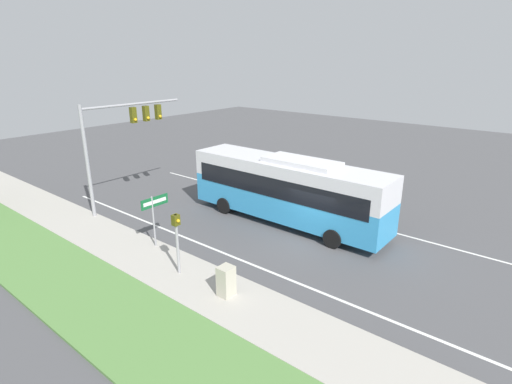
% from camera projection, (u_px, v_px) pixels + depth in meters
% --- Properties ---
extents(ground_plane, '(80.00, 80.00, 0.00)m').
position_uv_depth(ground_plane, '(309.00, 241.00, 19.65)').
color(ground_plane, '#4C4C4F').
extents(sidewalk, '(2.80, 80.00, 0.12)m').
position_uv_depth(sidewalk, '(222.00, 295.00, 15.08)').
color(sidewalk, '#ADA89E').
rests_on(sidewalk, ground_plane).
extents(grass_verge, '(3.60, 80.00, 0.10)m').
position_uv_depth(grass_verge, '(153.00, 339.00, 12.73)').
color(grass_verge, '#568442').
rests_on(grass_verge, ground_plane).
extents(lane_divider_near, '(0.14, 30.00, 0.01)m').
position_uv_depth(lane_divider_near, '(264.00, 269.00, 17.00)').
color(lane_divider_near, silver).
rests_on(lane_divider_near, ground_plane).
extents(lane_divider_far, '(0.14, 30.00, 0.01)m').
position_uv_depth(lane_divider_far, '(344.00, 219.00, 22.29)').
color(lane_divider_far, silver).
rests_on(lane_divider_far, ground_plane).
extents(bus, '(2.68, 11.35, 3.65)m').
position_uv_depth(bus, '(287.00, 187.00, 21.31)').
color(bus, '#3393D1').
rests_on(bus, ground_plane).
extents(signal_gantry, '(6.55, 0.41, 6.28)m').
position_uv_depth(signal_gantry, '(122.00, 130.00, 22.72)').
color(signal_gantry, '#939399').
rests_on(signal_gantry, ground_plane).
extents(pedestrian_signal, '(0.28, 0.34, 2.70)m').
position_uv_depth(pedestrian_signal, '(177.00, 234.00, 15.99)').
color(pedestrian_signal, '#939399').
rests_on(pedestrian_signal, ground_plane).
extents(street_sign, '(1.49, 0.08, 2.59)m').
position_uv_depth(street_sign, '(154.00, 211.00, 18.39)').
color(street_sign, '#939399').
rests_on(street_sign, ground_plane).
extents(utility_cabinet, '(0.57, 0.52, 1.18)m').
position_uv_depth(utility_cabinet, '(226.00, 281.00, 14.80)').
color(utility_cabinet, '#B7B29E').
rests_on(utility_cabinet, sidewalk).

